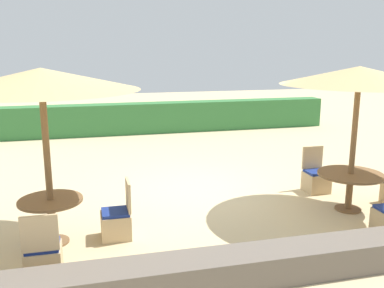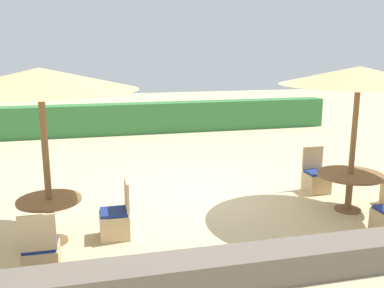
# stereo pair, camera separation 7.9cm
# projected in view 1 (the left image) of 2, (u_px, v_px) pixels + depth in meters

# --- Properties ---
(ground_plane) EXTENTS (40.00, 40.00, 0.00)m
(ground_plane) POSITION_uv_depth(u_px,v_px,m) (199.00, 192.00, 8.96)
(ground_plane) COLOR #D1BA8C
(hedge_row) EXTENTS (13.00, 0.70, 1.05)m
(hedge_row) POSITION_uv_depth(u_px,v_px,m) (150.00, 118.00, 15.11)
(hedge_row) COLOR #387A3D
(hedge_row) RESTS_ON ground_plane
(stone_border) EXTENTS (10.00, 0.56, 0.41)m
(stone_border) POSITION_uv_depth(u_px,v_px,m) (270.00, 264.00, 5.57)
(stone_border) COLOR #6B6056
(stone_border) RESTS_ON ground_plane
(parasol_front_left) EXTENTS (2.83, 2.83, 2.68)m
(parasol_front_left) POSITION_uv_depth(u_px,v_px,m) (41.00, 80.00, 6.08)
(parasol_front_left) COLOR brown
(parasol_front_left) RESTS_ON ground_plane
(round_table_front_left) EXTENTS (0.97, 0.97, 0.71)m
(round_table_front_left) POSITION_uv_depth(u_px,v_px,m) (51.00, 210.00, 6.52)
(round_table_front_left) COLOR brown
(round_table_front_left) RESTS_ON ground_plane
(patio_chair_front_left_south) EXTENTS (0.46, 0.46, 0.93)m
(patio_chair_front_left_south) POSITION_uv_depth(u_px,v_px,m) (43.00, 258.00, 5.61)
(patio_chair_front_left_south) COLOR tan
(patio_chair_front_left_south) RESTS_ON ground_plane
(patio_chair_front_left_east) EXTENTS (0.46, 0.46, 0.93)m
(patio_chair_front_left_east) POSITION_uv_depth(u_px,v_px,m) (117.00, 222.00, 6.77)
(patio_chair_front_left_east) COLOR tan
(patio_chair_front_left_east) RESTS_ON ground_plane
(parasol_front_right) EXTENTS (2.74, 2.74, 2.64)m
(parasol_front_right) POSITION_uv_depth(u_px,v_px,m) (359.00, 76.00, 7.44)
(parasol_front_right) COLOR brown
(parasol_front_right) RESTS_ON ground_plane
(round_table_front_right) EXTENTS (1.19, 1.19, 0.70)m
(round_table_front_right) POSITION_uv_depth(u_px,v_px,m) (350.00, 180.00, 7.86)
(round_table_front_right) COLOR brown
(round_table_front_right) RESTS_ON ground_plane
(patio_chair_front_right_north) EXTENTS (0.46, 0.46, 0.93)m
(patio_chair_front_right_north) POSITION_uv_depth(u_px,v_px,m) (316.00, 179.00, 8.95)
(patio_chair_front_right_north) COLOR tan
(patio_chair_front_right_north) RESTS_ON ground_plane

